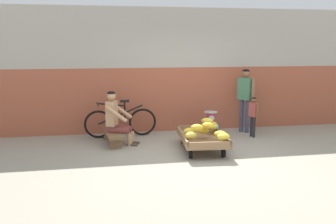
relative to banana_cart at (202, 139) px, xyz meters
The scene contains 12 objects.
ground_plane 0.76m from the banana_cart, 100.83° to the right, with size 80.00×80.00×0.00m, color gray.
back_wall 2.29m from the banana_cart, 94.06° to the left, with size 16.00×0.30×2.97m.
banana_cart is the anchor object (origin of this frame).
banana_pile 0.26m from the banana_cart, 67.79° to the right, with size 0.93×1.22×0.26m.
low_bench 1.94m from the banana_cart, 155.71° to the left, with size 0.44×1.13×0.27m.
vendor_seated 1.88m from the banana_cart, 155.45° to the left, with size 0.73×0.60×1.14m.
plastic_crate 1.11m from the banana_cart, 64.26° to the left, with size 0.36×0.28×0.30m.
weighing_scale 1.13m from the banana_cart, 64.23° to the left, with size 0.30×0.30×0.29m.
bicycle_near_left 2.09m from the banana_cart, 138.34° to the left, with size 1.66×0.48×0.86m.
customer_adult 2.06m from the banana_cart, 42.69° to the left, with size 0.35×0.42×1.53m.
customer_child 1.68m from the banana_cart, 29.77° to the left, with size 0.17×0.28×0.93m.
shopping_bag 0.81m from the banana_cart, 55.88° to the left, with size 0.18×0.12×0.24m, color #D13D4C.
Camera 1 is at (-1.79, -6.14, 2.11)m, focal length 38.81 mm.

